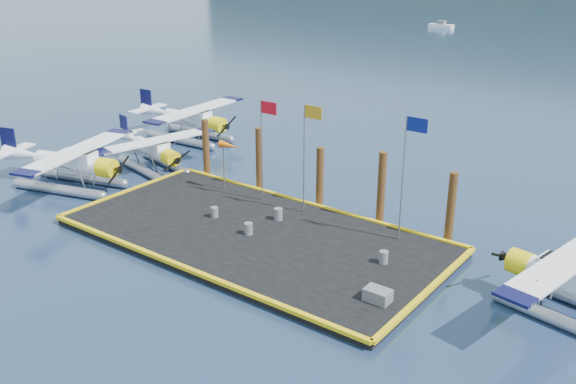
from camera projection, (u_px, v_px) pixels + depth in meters
name	position (u px, v px, depth m)	size (l,w,h in m)	color
ground	(254.00, 239.00, 33.87)	(4000.00, 4000.00, 0.00)	#18304A
dock	(254.00, 236.00, 33.79)	(20.00, 10.00, 0.40)	black
dock_bumpers	(254.00, 231.00, 33.69)	(20.25, 10.25, 0.18)	yellow
seaplane_a	(74.00, 166.00, 40.24)	(9.20, 9.89, 3.52)	#9497A1
seaplane_b	(155.00, 152.00, 43.52)	(7.98, 8.65, 3.07)	#9497A1
seaplane_c	(193.00, 122.00, 50.05)	(9.01, 9.93, 3.53)	#9497A1
seaplane_d	(572.00, 286.00, 26.38)	(8.53, 9.32, 3.30)	#9497A1
drum_0	(215.00, 212.00, 35.47)	(0.42, 0.42, 0.59)	slate
drum_1	(249.00, 229.00, 33.37)	(0.45, 0.45, 0.63)	slate
drum_4	(384.00, 257.00, 30.36)	(0.44, 0.44, 0.61)	slate
drum_5	(278.00, 214.00, 35.12)	(0.48, 0.48, 0.67)	slate
crate	(378.00, 295.00, 27.14)	(1.12, 0.75, 0.56)	slate
flagpole_red	(264.00, 136.00, 36.39)	(1.14, 0.08, 6.00)	gray
flagpole_yellow	(307.00, 143.00, 34.67)	(1.14, 0.08, 6.20)	gray
flagpole_blue	(408.00, 161.00, 31.26)	(1.14, 0.08, 6.50)	gray
windsock	(229.00, 147.00, 38.34)	(1.40, 0.44, 3.12)	gray
piling_0	(206.00, 149.00, 41.92)	(0.44, 0.44, 4.00)	#3F2612
piling_1	(259.00, 161.00, 39.37)	(0.44, 0.44, 4.20)	#3F2612
piling_2	(320.00, 179.00, 36.93)	(0.44, 0.44, 3.80)	#3F2612
piling_3	(381.00, 190.00, 34.60)	(0.44, 0.44, 4.30)	#3F2612
piling_4	(451.00, 210.00, 32.42)	(0.44, 0.44, 4.00)	#3F2612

